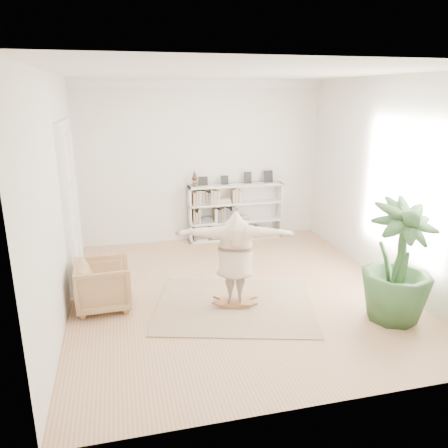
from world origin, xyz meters
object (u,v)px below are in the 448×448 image
object	(u,v)px
armchair	(104,285)
person	(235,255)
bookshelf	(235,212)
rocker_board	(235,302)
houseplant	(398,262)

from	to	relation	value
armchair	person	world-z (taller)	person
bookshelf	person	size ratio (longest dim) A/B	1.19
bookshelf	armchair	size ratio (longest dim) A/B	2.59
rocker_board	houseplant	xyz separation A→B (m)	(2.22, -0.96, 0.85)
armchair	rocker_board	world-z (taller)	armchair
armchair	rocker_board	bearing A→B (deg)	-104.81
bookshelf	armchair	bearing A→B (deg)	-135.59
rocker_board	person	xyz separation A→B (m)	(-0.00, -0.00, 0.81)
bookshelf	houseplant	bearing A→B (deg)	-72.90
armchair	person	size ratio (longest dim) A/B	0.46
bookshelf	houseplant	world-z (taller)	houseplant
bookshelf	armchair	distance (m)	4.11
person	houseplant	xyz separation A→B (m)	(2.22, -0.96, 0.04)
person	houseplant	bearing A→B (deg)	172.05
person	armchair	bearing A→B (deg)	2.70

